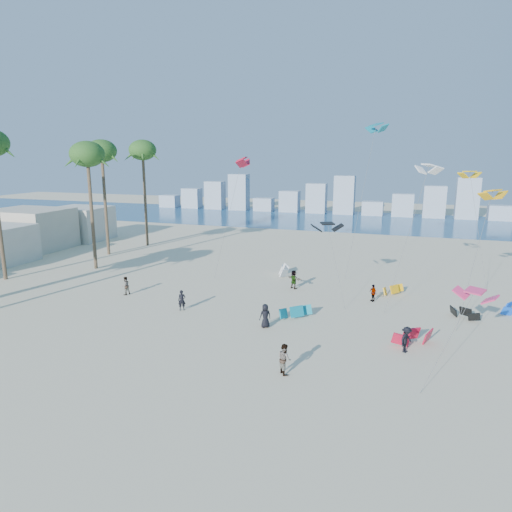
% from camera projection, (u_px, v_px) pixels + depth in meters
% --- Properties ---
extents(ground, '(220.00, 220.00, 0.00)m').
position_uv_depth(ground, '(115.00, 389.00, 25.66)').
color(ground, beige).
rests_on(ground, ground).
extents(ocean, '(220.00, 220.00, 0.00)m').
position_uv_depth(ocean, '(330.00, 220.00, 92.28)').
color(ocean, navy).
rests_on(ocean, ground).
extents(kitesurfer_near, '(0.76, 0.66, 1.74)m').
position_uv_depth(kitesurfer_near, '(182.00, 300.00, 38.44)').
color(kitesurfer_near, black).
rests_on(kitesurfer_near, ground).
extents(kitesurfer_mid, '(1.14, 1.16, 1.89)m').
position_uv_depth(kitesurfer_mid, '(284.00, 359.00, 27.28)').
color(kitesurfer_mid, gray).
rests_on(kitesurfer_mid, ground).
extents(kitesurfers_far, '(39.09, 17.28, 1.85)m').
position_uv_depth(kitesurfers_far, '(305.00, 299.00, 38.84)').
color(kitesurfers_far, black).
rests_on(kitesurfers_far, ground).
extents(grounded_kites, '(23.17, 17.99, 1.02)m').
position_uv_depth(grounded_kites, '(372.00, 301.00, 39.42)').
color(grounded_kites, '#0B798F').
rests_on(grounded_kites, ground).
extents(flying_kites, '(30.99, 29.07, 16.69)m').
position_uv_depth(flying_kites, '(383.00, 174.00, 42.08)').
color(flying_kites, black).
rests_on(flying_kites, ground).
extents(palm_row, '(9.84, 44.80, 15.46)m').
position_uv_depth(palm_row, '(18.00, 162.00, 44.71)').
color(palm_row, brown).
rests_on(palm_row, ground).
extents(distant_skyline, '(85.00, 3.00, 8.40)m').
position_uv_depth(distant_skyline, '(332.00, 200.00, 101.24)').
color(distant_skyline, '#9EADBF').
rests_on(distant_skyline, ground).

